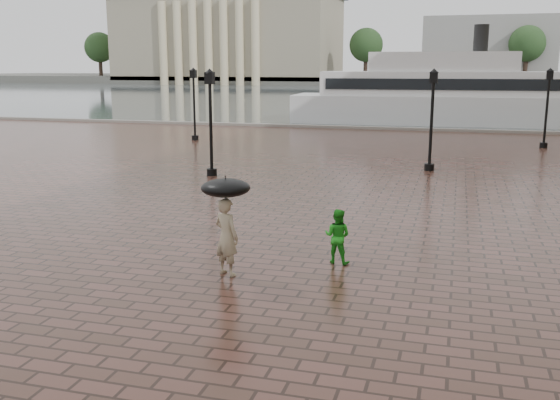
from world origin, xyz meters
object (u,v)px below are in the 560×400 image
object	(u,v)px
street_lamps	(346,112)
ferry_near	(441,95)
child_pedestrian	(337,236)
adult_pedestrian	(227,237)

from	to	relation	value
street_lamps	ferry_near	world-z (taller)	ferry_near
ferry_near	child_pedestrian	bearing A→B (deg)	-94.43
adult_pedestrian	ferry_near	size ratio (longest dim) A/B	0.07
street_lamps	child_pedestrian	xyz separation A→B (m)	(3.02, -18.07, -1.66)
street_lamps	child_pedestrian	distance (m)	18.39
street_lamps	child_pedestrian	world-z (taller)	street_lamps
street_lamps	adult_pedestrian	distance (m)	19.70
street_lamps	child_pedestrian	bearing A→B (deg)	-80.52
child_pedestrian	ferry_near	world-z (taller)	ferry_near
adult_pedestrian	child_pedestrian	world-z (taller)	adult_pedestrian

